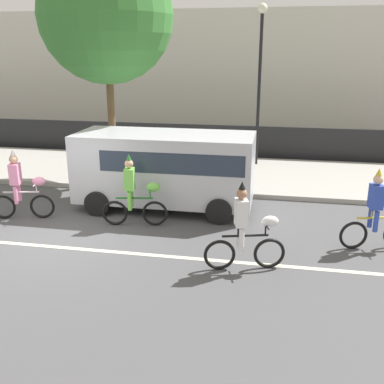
# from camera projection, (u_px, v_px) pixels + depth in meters

# --- Properties ---
(ground_plane) EXTENTS (80.00, 80.00, 0.00)m
(ground_plane) POSITION_uv_depth(u_px,v_px,m) (58.00, 238.00, 11.01)
(ground_plane) COLOR #4C4C4F
(road_centre_line) EXTENTS (36.00, 0.14, 0.01)m
(road_centre_line) POSITION_uv_depth(u_px,v_px,m) (48.00, 246.00, 10.54)
(road_centre_line) COLOR beige
(road_centre_line) RESTS_ON ground
(sidewalk_curb) EXTENTS (60.00, 5.00, 0.15)m
(sidewalk_curb) POSITION_uv_depth(u_px,v_px,m) (138.00, 169.00, 17.07)
(sidewalk_curb) COLOR #9E9B93
(sidewalk_curb) RESTS_ON ground
(fence_line) EXTENTS (40.00, 0.08, 1.40)m
(fence_line) POSITION_uv_depth(u_px,v_px,m) (157.00, 139.00, 19.60)
(fence_line) COLOR black
(fence_line) RESTS_ON ground
(building_backdrop) EXTENTS (28.00, 8.00, 6.39)m
(building_backdrop) POSITION_uv_depth(u_px,v_px,m) (183.00, 72.00, 27.02)
(building_backdrop) COLOR beige
(building_backdrop) RESTS_ON ground
(parade_cyclist_pink) EXTENTS (1.69, 0.57, 1.92)m
(parade_cyclist_pink) POSITION_uv_depth(u_px,v_px,m) (21.00, 189.00, 12.07)
(parade_cyclist_pink) COLOR black
(parade_cyclist_pink) RESTS_ON ground
(parade_cyclist_lime) EXTENTS (1.71, 0.53, 1.92)m
(parade_cyclist_lime) POSITION_uv_depth(u_px,v_px,m) (135.00, 195.00, 11.58)
(parade_cyclist_lime) COLOR black
(parade_cyclist_lime) RESTS_ON ground
(parade_cyclist_zebra) EXTENTS (1.68, 0.61, 1.92)m
(parade_cyclist_zebra) POSITION_uv_depth(u_px,v_px,m) (246.00, 232.00, 9.22)
(parade_cyclist_zebra) COLOR black
(parade_cyclist_zebra) RESTS_ON ground
(parade_cyclist_cobalt) EXTENTS (1.68, 0.62, 1.92)m
(parade_cyclist_cobalt) POSITION_uv_depth(u_px,v_px,m) (379.00, 214.00, 10.21)
(parade_cyclist_cobalt) COLOR black
(parade_cyclist_cobalt) RESTS_ON ground
(parked_van_silver) EXTENTS (5.00, 2.22, 2.18)m
(parked_van_silver) POSITION_uv_depth(u_px,v_px,m) (168.00, 165.00, 12.77)
(parked_van_silver) COLOR silver
(parked_van_silver) RESTS_ON ground
(street_lamp_post) EXTENTS (0.36, 0.36, 5.86)m
(street_lamp_post) POSITION_uv_depth(u_px,v_px,m) (260.00, 62.00, 16.47)
(street_lamp_post) COLOR black
(street_lamp_post) RESTS_ON sidewalk_curb
(street_tree_near_lamp) EXTENTS (4.20, 4.20, 7.40)m
(street_tree_near_lamp) POSITION_uv_depth(u_px,v_px,m) (106.00, 16.00, 13.91)
(street_tree_near_lamp) COLOR brown
(street_tree_near_lamp) RESTS_ON sidewalk_curb
(pedestrian_onlooker) EXTENTS (0.32, 0.20, 1.62)m
(pedestrian_onlooker) POSITION_uv_depth(u_px,v_px,m) (124.00, 150.00, 15.95)
(pedestrian_onlooker) COLOR #33333D
(pedestrian_onlooker) RESTS_ON sidewalk_curb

